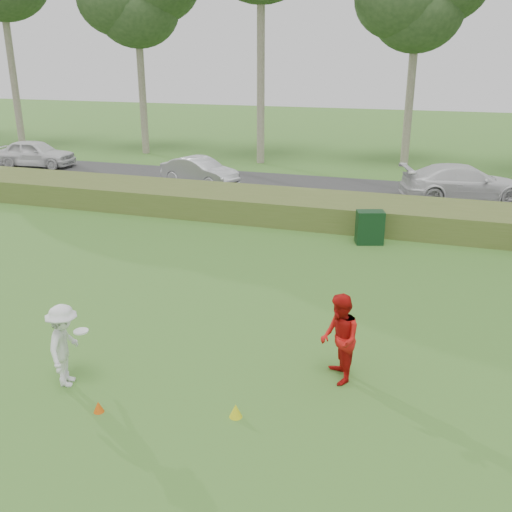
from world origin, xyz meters
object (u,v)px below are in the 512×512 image
(cone_orange, at_px, (98,407))
(car_left, at_px, (35,153))
(utility_cabinet, at_px, (370,227))
(player_red, at_px, (340,339))
(car_mid, at_px, (200,171))
(cone_yellow, at_px, (236,411))
(car_right, at_px, (464,183))
(player_white, at_px, (65,345))

(cone_orange, bearing_deg, car_left, 130.61)
(utility_cabinet, bearing_deg, player_red, -104.28)
(car_left, distance_m, car_mid, 10.62)
(cone_yellow, relative_size, car_mid, 0.06)
(cone_orange, bearing_deg, cone_yellow, 14.78)
(player_red, xyz_separation_m, cone_orange, (-3.80, -2.36, -0.78))
(utility_cabinet, bearing_deg, cone_orange, -124.30)
(cone_orange, xyz_separation_m, car_left, (-16.17, 18.85, 0.69))
(car_left, height_order, car_right, car_right)
(car_left, bearing_deg, car_right, -99.29)
(player_red, height_order, utility_cabinet, player_red)
(car_mid, bearing_deg, cone_orange, -144.46)
(player_white, height_order, cone_orange, player_white)
(player_white, relative_size, player_red, 0.92)
(utility_cabinet, bearing_deg, cone_yellow, -112.88)
(car_mid, xyz_separation_m, car_right, (11.86, 0.65, 0.11))
(cone_yellow, xyz_separation_m, utility_cabinet, (0.88, 10.45, 0.43))
(car_right, bearing_deg, car_left, 70.67)
(cone_yellow, bearing_deg, cone_orange, -165.22)
(player_red, bearing_deg, utility_cabinet, 160.05)
(player_red, bearing_deg, car_mid, -171.60)
(player_white, height_order, car_right, player_white)
(cone_yellow, relative_size, utility_cabinet, 0.23)
(cone_yellow, height_order, car_right, car_right)
(player_white, xyz_separation_m, car_mid, (-4.58, 16.76, -0.10))
(cone_yellow, bearing_deg, player_white, 179.86)
(car_left, bearing_deg, car_mid, -105.13)
(player_red, xyz_separation_m, car_right, (2.41, 15.68, -0.06))
(player_white, relative_size, car_right, 0.31)
(cone_yellow, xyz_separation_m, car_mid, (-7.99, 16.77, 0.58))
(player_red, relative_size, car_mid, 0.45)
(player_red, height_order, cone_orange, player_red)
(cone_orange, relative_size, car_right, 0.04)
(utility_cabinet, relative_size, car_mid, 0.28)
(player_white, relative_size, cone_orange, 7.89)
(player_red, relative_size, cone_yellow, 7.00)
(cone_orange, relative_size, car_mid, 0.05)
(car_mid, relative_size, car_right, 0.75)
(cone_orange, height_order, car_right, car_right)
(utility_cabinet, height_order, car_left, car_left)
(player_red, bearing_deg, car_left, -153.30)
(player_red, height_order, car_mid, player_red)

